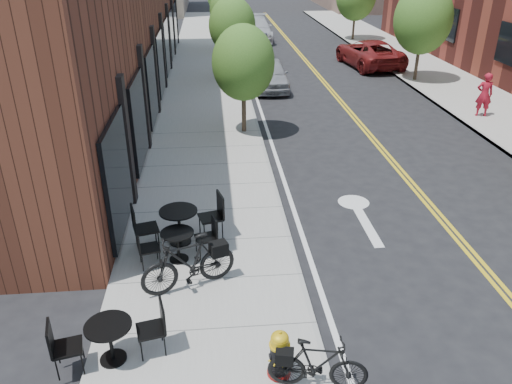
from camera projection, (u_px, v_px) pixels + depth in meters
name	position (u px, v px, depth m)	size (l,w,h in m)	color
ground	(302.00, 278.00, 10.50)	(120.00, 120.00, 0.00)	black
sidewalk_near	(206.00, 125.00, 19.23)	(4.00, 70.00, 0.12)	#9E9B93
sidewalk_far	(503.00, 116.00, 20.20)	(4.00, 70.00, 0.12)	#9E9B93
building_near	(95.00, 19.00, 20.89)	(5.00, 28.00, 7.00)	#4A2418
tree_near_a	(243.00, 63.00, 17.31)	(2.20, 2.20, 3.81)	#382B1E
tree_near_b	(232.00, 26.00, 24.39)	(2.30, 2.30, 3.98)	#382B1E
tree_near_c	(226.00, 10.00, 31.60)	(2.10, 2.10, 3.67)	#382B1E
tree_far_b	(423.00, 19.00, 24.10)	(2.80, 2.80, 4.62)	#382B1E
fire_hydrant	(279.00, 354.00, 7.84)	(0.44, 0.44, 0.87)	maroon
bicycle_left	(188.00, 263.00, 9.79)	(0.55, 1.95, 1.17)	black
bicycle_right	(318.00, 365.00, 7.58)	(0.44, 1.55, 0.93)	black
bistro_set_a	(110.00, 337.00, 8.09)	(1.81, 0.92, 0.95)	black
bistro_set_b	(179.00, 222.00, 11.32)	(2.06, 1.06, 1.08)	black
bistro_set_c	(178.00, 242.00, 10.72)	(1.72, 0.88, 0.90)	black
parked_car_a	(270.00, 74.00, 23.96)	(1.65, 4.11, 1.40)	#96989E
parked_car_b	(253.00, 49.00, 29.22)	(1.66, 4.75, 1.56)	black
parked_car_c	(255.00, 29.00, 35.90)	(2.28, 5.62, 1.63)	silver
parked_car_far	(369.00, 53.00, 28.30)	(2.49, 5.40, 1.50)	maroon
pedestrian	(484.00, 95.00, 19.67)	(0.63, 0.41, 1.73)	maroon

